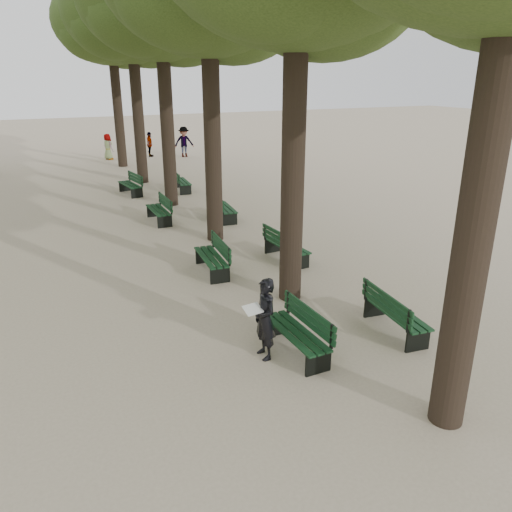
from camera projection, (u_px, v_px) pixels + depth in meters
name	position (u px, v px, depth m)	size (l,w,h in m)	color
ground	(298.00, 376.00, 8.88)	(120.00, 120.00, 0.00)	#BCAB8E
tree_central_4	(130.00, 12.00, 22.12)	(6.00, 6.00, 9.95)	#33261C
tree_central_5	(110.00, 22.00, 26.36)	(6.00, 6.00, 9.95)	#33261C
bench_left_0	(296.00, 340.00, 9.54)	(0.60, 1.81, 0.92)	black
bench_left_1	(212.00, 263.00, 13.43)	(0.73, 1.84, 0.92)	black
bench_left_2	(159.00, 215.00, 18.03)	(0.59, 1.81, 0.92)	black
bench_left_3	(130.00, 188.00, 22.13)	(0.80, 1.86, 0.92)	black
bench_right_0	(395.00, 320.00, 10.31)	(0.78, 1.85, 0.92)	black
bench_right_1	(286.00, 251.00, 14.31)	(0.66, 1.83, 0.92)	black
bench_right_2	(224.00, 212.00, 18.34)	(0.78, 1.86, 0.92)	black
bench_right_3	(182.00, 185.00, 22.77)	(0.73, 1.84, 0.92)	black
man_with_map	(265.00, 319.00, 9.24)	(0.60, 0.64, 1.59)	black
pedestrian_d	(108.00, 147.00, 30.99)	(0.77, 0.31, 1.57)	#262628
pedestrian_b	(184.00, 142.00, 31.97)	(1.23, 0.38, 1.90)	#262628
pedestrian_c	(150.00, 144.00, 32.09)	(0.92, 0.31, 1.56)	#262628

